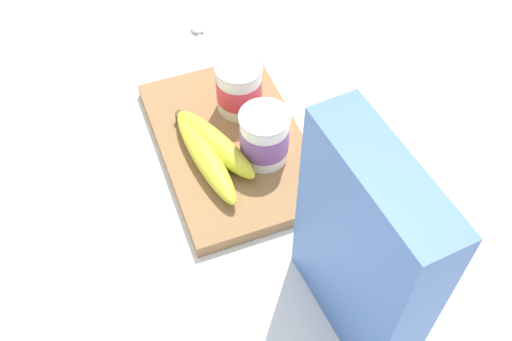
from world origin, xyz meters
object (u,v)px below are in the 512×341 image
(yogurt_cup_back, at_px, (264,137))
(spoon, at_px, (200,37))
(yogurt_cup_front, at_px, (239,88))
(cutting_board, at_px, (232,145))
(cereal_box, at_px, (363,251))
(banana_bunch, at_px, (210,150))

(yogurt_cup_back, distance_m, spoon, 0.31)
(yogurt_cup_front, xyz_separation_m, yogurt_cup_back, (0.10, 0.00, 0.00))
(cutting_board, height_order, cereal_box, cereal_box)
(yogurt_cup_back, bearing_deg, banana_bunch, -107.34)
(cutting_board, xyz_separation_m, cereal_box, (0.29, 0.05, 0.13))
(banana_bunch, bearing_deg, yogurt_cup_front, 138.12)
(banana_bunch, bearing_deg, spoon, 166.02)
(cutting_board, height_order, yogurt_cup_back, yogurt_cup_back)
(yogurt_cup_back, bearing_deg, cereal_box, 3.35)
(cereal_box, bearing_deg, spoon, 176.65)
(cutting_board, relative_size, cereal_box, 1.13)
(cereal_box, xyz_separation_m, banana_bunch, (-0.27, -0.09, -0.10))
(cutting_board, distance_m, yogurt_cup_back, 0.08)
(yogurt_cup_back, distance_m, banana_bunch, 0.08)
(cereal_box, bearing_deg, yogurt_cup_front, 177.16)
(cereal_box, relative_size, yogurt_cup_front, 3.48)
(yogurt_cup_front, bearing_deg, cereal_box, 2.39)
(cutting_board, bearing_deg, banana_bunch, -60.89)
(cereal_box, height_order, yogurt_cup_front, cereal_box)
(spoon, bearing_deg, cereal_box, 1.87)
(cutting_board, xyz_separation_m, banana_bunch, (0.02, -0.04, 0.03))
(banana_bunch, bearing_deg, yogurt_cup_back, 72.66)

